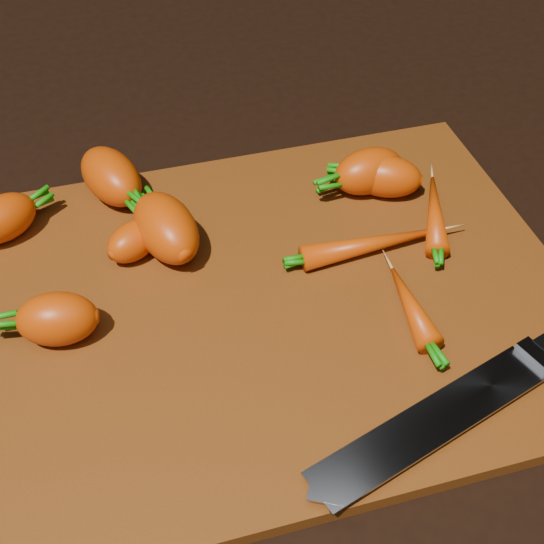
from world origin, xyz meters
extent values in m
cube|color=black|center=(0.00, 0.00, -0.01)|extent=(2.00, 2.00, 0.01)
cube|color=brown|center=(0.00, 0.00, 0.01)|extent=(0.50, 0.40, 0.01)
ellipsoid|color=#D13D00|center=(-0.21, 0.14, 0.03)|extent=(0.08, 0.07, 0.04)
ellipsoid|color=#D13D00|center=(-0.18, 0.00, 0.03)|extent=(0.07, 0.05, 0.04)
ellipsoid|color=#D13D00|center=(-0.11, 0.17, 0.04)|extent=(0.07, 0.09, 0.05)
ellipsoid|color=#D13D00|center=(-0.08, 0.08, 0.04)|extent=(0.07, 0.10, 0.05)
ellipsoid|color=#D13D00|center=(0.13, 0.11, 0.03)|extent=(0.08, 0.05, 0.04)
ellipsoid|color=#D13D00|center=(-0.11, 0.08, 0.03)|extent=(0.06, 0.06, 0.03)
ellipsoid|color=#D13D00|center=(0.14, 0.10, 0.03)|extent=(0.08, 0.07, 0.04)
ellipsoid|color=#D13D00|center=(0.17, 0.05, 0.02)|extent=(0.06, 0.11, 0.02)
ellipsoid|color=#D13D00|center=(0.10, 0.03, 0.02)|extent=(0.13, 0.03, 0.02)
ellipsoid|color=#D13D00|center=(0.10, -0.05, 0.02)|extent=(0.03, 0.09, 0.02)
cube|color=gray|center=(-0.03, -0.19, 0.02)|extent=(0.20, 0.10, 0.00)
cube|color=gray|center=(0.08, -0.16, 0.02)|extent=(0.02, 0.03, 0.01)
cube|color=black|center=(0.14, -0.14, 0.02)|extent=(0.12, 0.05, 0.02)
cylinder|color=#B2B2B7|center=(0.12, -0.14, 0.03)|extent=(0.01, 0.01, 0.00)
camera|label=1|loc=(-0.12, -0.42, 0.47)|focal=50.00mm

